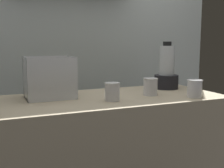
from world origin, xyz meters
TOP-DOWN VIEW (x-y plane):
  - counter at (0.00, 0.00)m, footprint 1.40×0.64m
  - back_wall_unit at (-0.00, 0.77)m, footprint 2.60×0.24m
  - carrot_display_bin at (-0.37, 0.11)m, footprint 0.29×0.24m
  - blender_pitcher at (0.49, 0.14)m, footprint 0.18×0.18m
  - juice_cup_pomegranate_far_left at (-0.05, -0.12)m, footprint 0.09×0.09m
  - juice_cup_carrot_left at (0.25, -0.05)m, footprint 0.09×0.09m
  - juice_cup_carrot_middle at (0.46, -0.22)m, footprint 0.09×0.09m

SIDE VIEW (x-z plane):
  - counter at x=0.00m, z-range 0.00..0.90m
  - juice_cup_pomegranate_far_left at x=-0.05m, z-range 0.89..1.00m
  - juice_cup_carrot_left at x=0.25m, z-range 0.89..1.00m
  - juice_cup_carrot_middle at x=0.46m, z-range 0.89..1.00m
  - carrot_display_bin at x=-0.37m, z-range 0.85..1.11m
  - blender_pitcher at x=0.49m, z-range 0.85..1.20m
  - back_wall_unit at x=0.00m, z-range 0.02..2.52m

